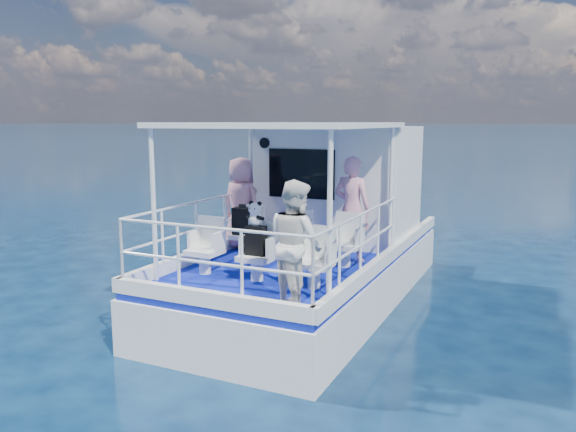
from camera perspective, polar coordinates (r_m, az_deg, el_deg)
The scene contains 20 objects.
ground at distance 9.48m, azimuth 0.08°, elevation -10.11°, with size 2000.00×2000.00×0.00m, color #071B36.
hull at distance 10.34m, azimuth 2.45°, elevation -8.41°, with size 3.00×7.00×1.60m, color white.
deck at distance 10.11m, azimuth 2.48°, elevation -3.82°, with size 2.90×6.90×0.10m, color #0A1797.
cabin at distance 11.12m, azimuth 5.11°, elevation 3.38°, with size 2.85×2.00×2.20m, color white.
canopy at distance 8.75m, azimuth -0.48°, elevation 9.23°, with size 3.00×3.20×0.08m, color white.
canopy_posts at distance 8.78m, azimuth -0.61°, elevation 1.77°, with size 2.77×2.97×2.20m.
railings at distance 8.60m, azimuth -1.54°, elevation -2.46°, with size 2.84×3.59×1.00m, color white, non-canonical shape.
seat_port_fwd at distance 9.74m, azimuth -4.23°, elevation -2.91°, with size 0.48×0.46×0.38m, color silver.
seat_center_fwd at distance 9.35m, azimuth 0.60°, elevation -3.42°, with size 0.48×0.46×0.38m, color silver.
seat_stbd_fwd at distance 9.02m, azimuth 5.82°, elevation -3.95°, with size 0.48×0.46×0.38m, color silver.
seat_port_aft at distance 8.67m, azimuth -8.44°, elevation -4.57°, with size 0.48×0.46×0.38m, color silver.
seat_center_aft at distance 8.21m, azimuth -3.18°, elevation -5.26°, with size 0.48×0.46×0.38m, color silver.
seat_stbd_aft at distance 7.84m, azimuth 2.66°, elevation -5.98°, with size 0.48×0.46×0.38m, color silver.
passenger_port_fwd at distance 10.17m, azimuth -4.78°, elevation 1.28°, with size 0.62×0.44×1.66m, color pink.
passenger_stbd_fwd at distance 9.28m, azimuth 6.51°, elevation 0.71°, with size 0.64×0.42×1.75m, color #CC84A0.
passenger_stbd_aft at distance 6.93m, azimuth 0.79°, elevation -2.86°, with size 0.78×0.60×1.60m, color silver.
backpack_port at distance 9.59m, azimuth -4.54°, elevation -0.54°, with size 0.36×0.20×0.47m, color black.
backpack_center at distance 8.12m, azimuth -3.26°, elevation -2.51°, with size 0.29×0.16×0.43m, color black.
compact_camera at distance 9.55m, azimuth -4.66°, elevation 1.03°, with size 0.11×0.06×0.06m, color black.
panda at distance 8.08m, azimuth -3.33°, elevation 0.25°, with size 0.23×0.19×0.36m, color silver, non-canonical shape.
Camera 1 is at (3.77, -8.09, 3.19)m, focal length 35.00 mm.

